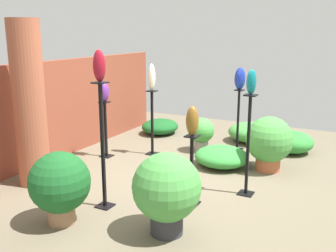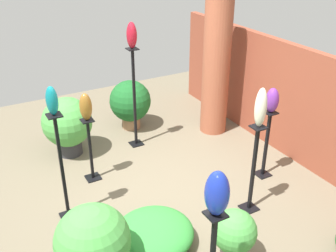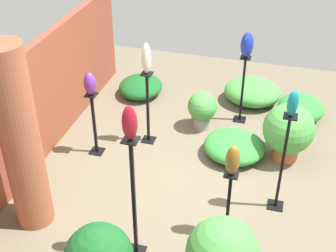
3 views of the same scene
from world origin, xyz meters
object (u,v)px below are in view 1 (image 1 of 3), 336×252
art_vase_teal (251,82)px  potted_plant_back_center (269,141)px  pedestal_violet (106,132)px  pedestal_ivory (152,126)px  pedestal_ruby (103,151)px  art_vase_ivory (152,77)px  brick_pillar (29,104)px  potted_plant_walkway_edge (60,184)px  art_vase_violet (104,92)px  art_vase_cobalt (240,79)px  pedestal_bronze (192,174)px  potted_plant_near_pillar (167,189)px  pedestal_cobalt (238,123)px  art_vase_bronze (192,121)px  potted_plant_mid_left (202,132)px  pedestal_teal (248,150)px  art_vase_ruby (99,66)px

art_vase_teal → potted_plant_back_center: 1.52m
pedestal_violet → pedestal_ivory: (0.49, -0.65, 0.08)m
pedestal_violet → pedestal_ruby: 2.08m
potted_plant_back_center → pedestal_violet: bearing=102.9°
pedestal_ruby → art_vase_ivory: 2.33m
brick_pillar → potted_plant_walkway_edge: (-0.76, -1.20, -0.69)m
art_vase_violet → art_vase_cobalt: bearing=-52.8°
brick_pillar → pedestal_violet: size_ratio=2.38×
pedestal_violet → art_vase_ivory: size_ratio=2.12×
pedestal_bronze → potted_plant_near_pillar: size_ratio=0.99×
art_vase_cobalt → art_vase_teal: bearing=-158.7°
pedestal_cobalt → art_vase_cobalt: 0.82m
pedestal_bronze → pedestal_ruby: bearing=121.7°
pedestal_violet → art_vase_violet: bearing=0.0°
art_vase_teal → potted_plant_walkway_edge: (-1.80, 1.65, -1.06)m
potted_plant_back_center → potted_plant_walkway_edge: (-2.88, 1.68, 0.00)m
art_vase_ivory → art_vase_bronze: art_vase_ivory is taller
pedestal_cobalt → art_vase_cobalt: (-0.00, 0.00, 0.82)m
art_vase_violet → potted_plant_mid_left: size_ratio=0.54×
art_vase_teal → potted_plant_near_pillar: 1.83m
art_vase_bronze → pedestal_cobalt: bearing=4.8°
pedestal_ivory → pedestal_violet: bearing=127.0°
brick_pillar → pedestal_teal: 3.08m
potted_plant_mid_left → pedestal_teal: bearing=-139.5°
pedestal_cobalt → pedestal_violet: size_ratio=1.15×
pedestal_ivory → art_vase_bronze: 2.25m
pedestal_ivory → art_vase_ivory: (0.00, 0.00, 0.86)m
pedestal_ivory → art_vase_violet: 1.03m
potted_plant_walkway_edge → pedestal_ivory: bearing=7.6°
pedestal_ivory → potted_plant_back_center: (0.13, -2.05, -0.05)m
pedestal_teal → art_vase_bronze: size_ratio=3.69×
potted_plant_near_pillar → pedestal_cobalt: bearing=4.9°
pedestal_bronze → potted_plant_near_pillar: potted_plant_near_pillar is taller
art_vase_bronze → potted_plant_walkway_edge: bearing=136.2°
potted_plant_near_pillar → pedestal_ruby: bearing=76.9°
brick_pillar → pedestal_cobalt: (2.96, -2.10, -0.65)m
pedestal_ruby → art_vase_violet: bearing=35.7°
art_vase_ruby → art_vase_ivory: 2.27m
pedestal_violet → art_vase_ruby: bearing=-144.3°
pedestal_ruby → art_vase_ivory: art_vase_ivory is taller
brick_pillar → pedestal_cobalt: brick_pillar is taller
art_vase_cobalt → art_vase_ivory: (-0.97, 1.27, 0.06)m
potted_plant_mid_left → art_vase_violet: bearing=128.2°
pedestal_ruby → pedestal_bronze: pedestal_ruby is taller
art_vase_ruby → pedestal_ivory: bearing=14.2°
art_vase_violet → art_vase_bronze: (-1.09, -2.14, -0.06)m
brick_pillar → potted_plant_back_center: 3.65m
brick_pillar → pedestal_ruby: bearing=-97.4°
art_vase_teal → art_vase_violet: size_ratio=0.96×
potted_plant_walkway_edge → pedestal_violet: bearing=24.4°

